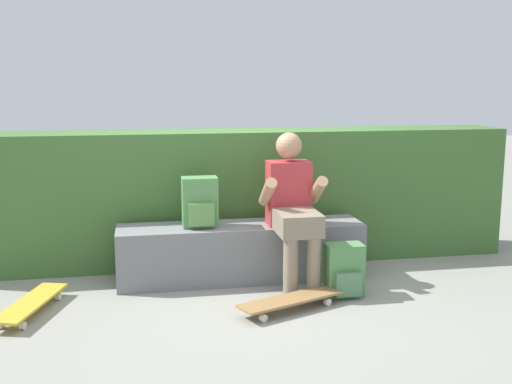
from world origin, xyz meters
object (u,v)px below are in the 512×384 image
skateboard_beside_bench (31,303)px  bench_main (241,252)px  backpack_on_bench (200,203)px  backpack_on_ground (344,271)px  skateboard_near_person (290,300)px  person_skater (293,204)px

skateboard_beside_bench → bench_main: bearing=17.4°
backpack_on_bench → backpack_on_ground: bearing=-26.9°
skateboard_near_person → skateboard_beside_bench: (-1.81, 0.27, 0.00)m
person_skater → skateboard_near_person: size_ratio=1.48×
bench_main → person_skater: 0.61m
backpack_on_bench → person_skater: bearing=-15.9°
skateboard_near_person → backpack_on_ground: bearing=25.9°
backpack_on_ground → skateboard_beside_bench: bearing=179.0°
person_skater → skateboard_beside_bench: 2.06m
skateboard_near_person → person_skater: bearing=75.1°
skateboard_near_person → backpack_on_bench: size_ratio=2.04×
backpack_on_bench → backpack_on_ground: backpack_on_bench is taller
bench_main → backpack_on_bench: bearing=-178.4°
person_skater → backpack_on_ground: bearing=-44.7°
backpack_on_bench → skateboard_beside_bench: bearing=-158.7°
bench_main → skateboard_near_person: size_ratio=2.45×
skateboard_beside_bench → backpack_on_bench: (1.25, 0.49, 0.58)m
bench_main → person_skater: person_skater is taller
person_skater → backpack_on_bench: person_skater is taller
skateboard_near_person → skateboard_beside_bench: 1.83m
skateboard_beside_bench → backpack_on_bench: 1.46m
skateboard_near_person → backpack_on_bench: backpack_on_bench is taller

